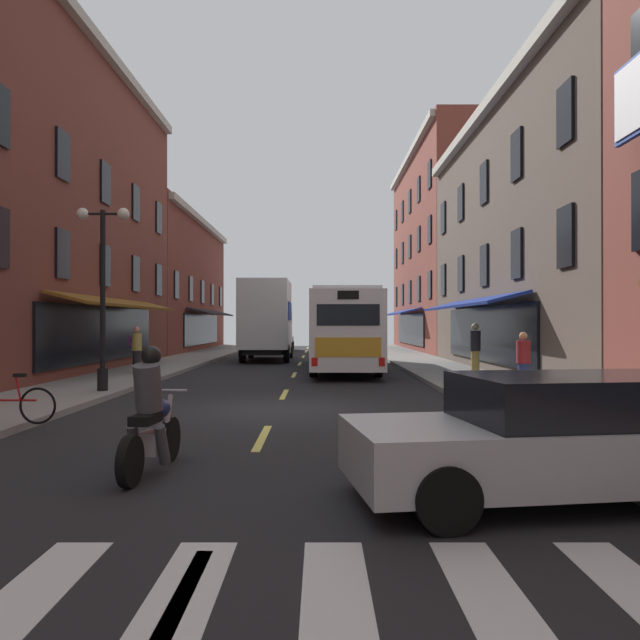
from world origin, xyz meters
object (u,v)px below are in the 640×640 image
Objects in this scene: motorcycle_rider at (152,419)px; bicycle_near at (10,404)px; sedan_near at (280,340)px; transit_bus at (344,329)px; sedan_mid at (571,436)px; pedestrian_near at (137,348)px; pedestrian_far at (525,362)px; street_lamp_twin at (104,289)px; pedestrian_mid at (476,349)px; box_truck at (269,321)px.

bicycle_near is at bearing 137.59° from motorcycle_rider.
sedan_near is at bearing 91.19° from motorcycle_rider.
transit_bus reaches higher than sedan_mid.
bicycle_near is 1.01× the size of pedestrian_near.
pedestrian_far is at bearing -73.74° from sedan_near.
pedestrian_near is (-7.69, -3.59, -0.66)m from transit_bus.
pedestrian_near reaches higher than motorcycle_rider.
bicycle_near is 6.08m from street_lamp_twin.
transit_bus reaches higher than pedestrian_mid.
box_truck is 1.45× the size of street_lamp_twin.
pedestrian_near is at bearing 95.56° from bicycle_near.
sedan_near is 0.89× the size of sedan_mid.
pedestrian_mid is at bearing 105.67° from pedestrian_near.
pedestrian_mid reaches higher than pedestrian_near.
pedestrian_far is at bearing -63.69° from box_truck.
sedan_near is at bearing 84.05° from street_lamp_twin.
pedestrian_far is (12.03, -6.45, -0.09)m from pedestrian_near.
box_truck reaches higher than pedestrian_near.
bicycle_near is at bearing -87.27° from street_lamp_twin.
street_lamp_twin reaches higher than pedestrian_near.
pedestrian_near is at bearing -99.74° from sedan_near.
street_lamp_twin is (-2.91, -27.87, 2.13)m from sedan_near.
pedestrian_far is (2.56, 9.39, 0.25)m from sedan_mid.
pedestrian_mid is at bearing -55.30° from box_truck.
pedestrian_near is 6.29m from street_lamp_twin.
sedan_near reaches higher than sedan_mid.
transit_bus is 10.96m from pedestrian_far.
street_lamp_twin is (0.86, -5.96, 1.84)m from pedestrian_near.
street_lamp_twin is at bearing -104.41° from pedestrian_far.
box_truck is at bearing 91.33° from motorcycle_rider.
box_truck is at bearing -165.55° from pedestrian_far.
pedestrian_mid is at bearing 42.30° from bicycle_near.
street_lamp_twin is (-0.27, 5.59, 2.38)m from bicycle_near.
pedestrian_far is at bearing -2.54° from street_lamp_twin.
box_truck reaches higher than sedan_mid.
pedestrian_far reaches higher than motorcycle_rider.
box_truck reaches higher than motorcycle_rider.
box_truck is 10.70m from pedestrian_near.
sedan_mid is at bearing -84.77° from transit_bus.
pedestrian_near is at bearing -146.61° from pedestrian_mid.
bicycle_near is at bearing -113.47° from transit_bus.
motorcycle_rider is 4.61m from bicycle_near.
sedan_near is 2.60× the size of pedestrian_near.
sedan_mid is 2.40× the size of motorcycle_rider.
bicycle_near is at bearing -96.32° from pedestrian_mid.
box_truck reaches higher than pedestrian_mid.
pedestrian_mid reaches higher than sedan_near.
street_lamp_twin is at bearing -117.57° from pedestrian_mid.
sedan_near is at bearing 150.54° from pedestrian_mid.
motorcycle_rider is 1.31× the size of pedestrian_far.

